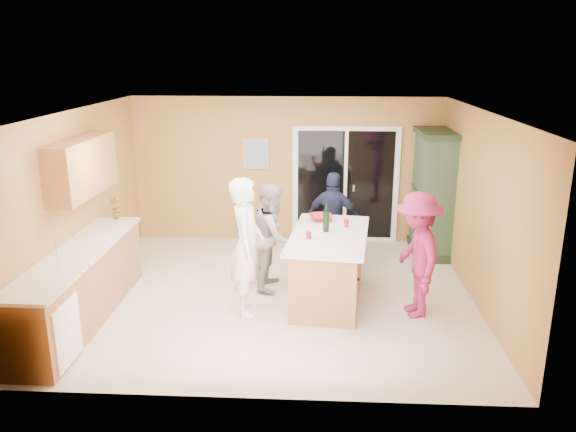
# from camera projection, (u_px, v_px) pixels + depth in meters

# --- Properties ---
(floor) EXTENTS (5.50, 5.50, 0.00)m
(floor) POSITION_uv_depth(u_px,v_px,m) (277.00, 295.00, 8.02)
(floor) COLOR beige
(floor) RESTS_ON ground
(ceiling) EXTENTS (5.50, 5.00, 0.10)m
(ceiling) POSITION_uv_depth(u_px,v_px,m) (276.00, 111.00, 7.29)
(ceiling) COLOR white
(ceiling) RESTS_ON wall_back
(wall_back) EXTENTS (5.50, 0.10, 2.60)m
(wall_back) POSITION_uv_depth(u_px,v_px,m) (287.00, 170.00, 10.05)
(wall_back) COLOR tan
(wall_back) RESTS_ON ground
(wall_front) EXTENTS (5.50, 0.10, 2.60)m
(wall_front) POSITION_uv_depth(u_px,v_px,m) (257.00, 278.00, 5.26)
(wall_front) COLOR tan
(wall_front) RESTS_ON ground
(wall_left) EXTENTS (0.10, 5.00, 2.60)m
(wall_left) POSITION_uv_depth(u_px,v_px,m) (80.00, 205.00, 7.80)
(wall_left) COLOR tan
(wall_left) RESTS_ON ground
(wall_right) EXTENTS (0.10, 5.00, 2.60)m
(wall_right) POSITION_uv_depth(u_px,v_px,m) (481.00, 210.00, 7.52)
(wall_right) COLOR tan
(wall_right) RESTS_ON ground
(left_cabinet_run) EXTENTS (0.65, 3.05, 1.24)m
(left_cabinet_run) POSITION_uv_depth(u_px,v_px,m) (76.00, 291.00, 7.01)
(left_cabinet_run) COLOR #A56940
(left_cabinet_run) RESTS_ON floor
(upper_cabinets) EXTENTS (0.35, 1.60, 0.75)m
(upper_cabinets) POSITION_uv_depth(u_px,v_px,m) (82.00, 167.00, 7.44)
(upper_cabinets) COLOR #A56940
(upper_cabinets) RESTS_ON wall_left
(sliding_door) EXTENTS (1.90, 0.07, 2.10)m
(sliding_door) POSITION_uv_depth(u_px,v_px,m) (345.00, 185.00, 10.04)
(sliding_door) COLOR white
(sliding_door) RESTS_ON floor
(framed_picture) EXTENTS (0.46, 0.04, 0.56)m
(framed_picture) POSITION_uv_depth(u_px,v_px,m) (256.00, 154.00, 9.97)
(framed_picture) COLOR tan
(framed_picture) RESTS_ON wall_back
(kitchen_island) EXTENTS (1.22, 1.96, 0.98)m
(kitchen_island) POSITION_uv_depth(u_px,v_px,m) (328.00, 270.00, 7.73)
(kitchen_island) COLOR #A56940
(kitchen_island) RESTS_ON floor
(green_hutch) EXTENTS (0.61, 1.15, 2.11)m
(green_hutch) POSITION_uv_depth(u_px,v_px,m) (433.00, 195.00, 9.43)
(green_hutch) COLOR #1F3221
(green_hutch) RESTS_ON floor
(woman_white) EXTENTS (0.45, 0.68, 1.83)m
(woman_white) POSITION_uv_depth(u_px,v_px,m) (247.00, 247.00, 7.27)
(woman_white) COLOR white
(woman_white) RESTS_ON floor
(woman_grey) EXTENTS (0.66, 0.81, 1.56)m
(woman_grey) POSITION_uv_depth(u_px,v_px,m) (273.00, 236.00, 8.11)
(woman_grey) COLOR #ABABAE
(woman_grey) RESTS_ON floor
(woman_navy) EXTENTS (0.97, 0.58, 1.54)m
(woman_navy) POSITION_uv_depth(u_px,v_px,m) (333.00, 220.00, 8.91)
(woman_navy) COLOR #1B253C
(woman_navy) RESTS_ON floor
(woman_magenta) EXTENTS (0.76, 1.14, 1.65)m
(woman_magenta) POSITION_uv_depth(u_px,v_px,m) (417.00, 255.00, 7.22)
(woman_magenta) COLOR #8E1F48
(woman_magenta) RESTS_ON floor
(serving_bowl) EXTENTS (0.36, 0.36, 0.08)m
(serving_bowl) POSITION_uv_depth(u_px,v_px,m) (321.00, 217.00, 8.19)
(serving_bowl) COLOR #B41420
(serving_bowl) RESTS_ON kitchen_island
(tulip_vase) EXTENTS (0.20, 0.16, 0.34)m
(tulip_vase) POSITION_uv_depth(u_px,v_px,m) (115.00, 208.00, 8.34)
(tulip_vase) COLOR #9E0F16
(tulip_vase) RESTS_ON left_cabinet_run
(tumbler_near) EXTENTS (0.08, 0.08, 0.10)m
(tumbler_near) POSITION_uv_depth(u_px,v_px,m) (309.00, 235.00, 7.38)
(tumbler_near) COLOR #B41420
(tumbler_near) RESTS_ON kitchen_island
(tumbler_far) EXTENTS (0.09, 0.09, 0.11)m
(tumbler_far) POSITION_uv_depth(u_px,v_px,m) (346.00, 223.00, 7.86)
(tumbler_far) COLOR #B41420
(tumbler_far) RESTS_ON kitchen_island
(wine_bottle) EXTENTS (0.09, 0.09, 0.38)m
(wine_bottle) POSITION_uv_depth(u_px,v_px,m) (326.00, 221.00, 7.65)
(wine_bottle) COLOR black
(wine_bottle) RESTS_ON kitchen_island
(white_plate) EXTENTS (0.23, 0.23, 0.01)m
(white_plate) POSITION_uv_depth(u_px,v_px,m) (316.00, 232.00, 7.65)
(white_plate) COLOR silver
(white_plate) RESTS_ON kitchen_island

